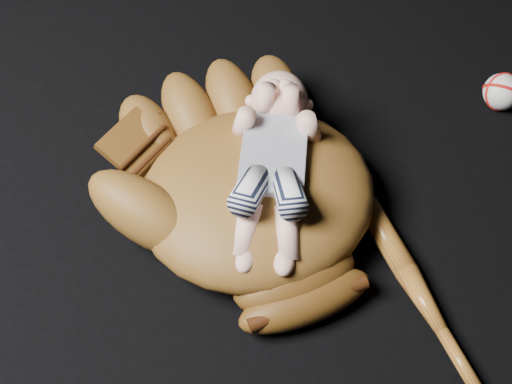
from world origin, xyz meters
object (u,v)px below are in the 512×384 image
baseball (502,92)px  newborn_baby (272,168)px  baseball_bat (414,284)px  baseball_glove (257,188)px

baseball → newborn_baby: bearing=-150.2°
newborn_baby → baseball_bat: bearing=-26.9°
baseball_glove → newborn_baby: newborn_baby is taller
baseball_glove → newborn_baby: (0.02, 0.00, 0.05)m
baseball_glove → newborn_baby: 0.05m
newborn_baby → baseball: size_ratio=5.25×
newborn_baby → baseball_bat: (0.20, -0.13, -0.11)m
baseball_glove → baseball_bat: (0.22, -0.13, -0.06)m
newborn_baby → baseball_bat: 0.26m
baseball_glove → baseball: 0.48m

